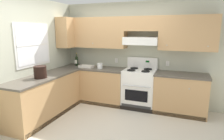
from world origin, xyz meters
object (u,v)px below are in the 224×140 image
(wine_bottle, at_px, (77,60))
(bucket, at_px, (40,72))
(paper_towel_roll, at_px, (100,66))
(stove, at_px, (139,88))
(bowl, at_px, (86,67))

(wine_bottle, xyz_separation_m, bucket, (0.05, -1.50, -0.01))
(bucket, xyz_separation_m, paper_towel_roll, (0.71, 1.35, -0.06))
(wine_bottle, distance_m, paper_towel_roll, 0.78)
(stove, bearing_deg, paper_towel_roll, -176.70)
(stove, xyz_separation_m, bucket, (-1.73, -1.41, 0.56))
(paper_towel_roll, bearing_deg, wine_bottle, 169.02)
(bucket, bearing_deg, stove, 39.21)
(paper_towel_roll, bearing_deg, bucket, -117.81)
(wine_bottle, height_order, bowl, wine_bottle)
(stove, distance_m, wine_bottle, 1.87)
(wine_bottle, bearing_deg, bowl, -23.09)
(wine_bottle, relative_size, paper_towel_roll, 2.63)
(stove, height_order, wine_bottle, wine_bottle)
(wine_bottle, height_order, paper_towel_roll, wine_bottle)
(stove, height_order, paper_towel_roll, stove)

